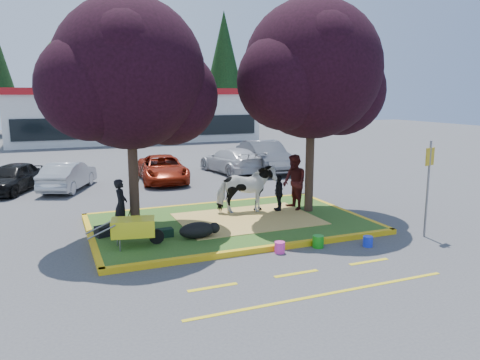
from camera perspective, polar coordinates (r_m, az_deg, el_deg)
name	(u,v)px	position (r m, az deg, el deg)	size (l,w,h in m)	color
ground	(230,226)	(14.47, -1.27, -5.59)	(90.00, 90.00, 0.00)	#424244
median_island	(230,223)	(14.45, -1.27, -5.31)	(8.00, 5.00, 0.15)	#2E561B
curb_near	(266,249)	(12.19, 3.14, -8.37)	(8.30, 0.16, 0.15)	yellow
curb_far	(204,205)	(16.80, -4.44, -3.06)	(8.30, 0.16, 0.15)	yellow
curb_left	(91,239)	(13.59, -17.65, -6.85)	(0.16, 5.30, 0.15)	yellow
curb_right	(341,211)	(16.31, 12.26, -3.70)	(0.16, 5.30, 0.15)	yellow
straw_bedding	(248,219)	(14.65, 0.93, -4.76)	(4.20, 3.00, 0.01)	#EAC460
tree_purple_left	(130,81)	(13.54, -13.23, 11.70)	(5.06, 4.20, 6.51)	black
tree_purple_right	(313,76)	(15.36, 8.88, 12.44)	(5.30, 4.40, 6.82)	black
fire_lane_stripe_a	(213,287)	(10.10, -3.34, -12.92)	(1.10, 0.12, 0.01)	yellow
fire_lane_stripe_b	(296,274)	(10.86, 6.88, -11.26)	(1.10, 0.12, 0.01)	yellow
fire_lane_stripe_c	(369,262)	(11.91, 15.44, -9.57)	(1.10, 0.12, 0.01)	yellow
fire_lane_long	(325,294)	(9.92, 10.35, -13.55)	(6.00, 0.10, 0.01)	yellow
retail_building	(134,114)	(41.59, -12.75, 7.87)	(20.40, 8.40, 4.40)	silver
treeline	(108,56)	(51.10, -15.78, 14.35)	(46.58, 7.80, 14.63)	black
cow	(246,189)	(15.20, 0.72, -1.12)	(0.86, 1.89, 1.59)	white
calf	(197,230)	(12.78, -5.25, -6.12)	(1.00, 0.56, 0.43)	black
handler	(121,205)	(13.79, -14.31, -2.92)	(0.54, 0.35, 1.48)	black
visitor_a	(294,182)	(15.76, 6.64, -0.27)	(0.91, 0.71, 1.86)	#421413
visitor_b	(279,193)	(15.60, 4.73, -1.58)	(0.71, 0.29, 1.21)	black
wheelbarrow	(134,227)	(12.26, -12.83, -5.67)	(1.95, 0.85, 0.73)	black
gear_bag_dark	(106,231)	(13.46, -16.02, -5.94)	(0.57, 0.31, 0.29)	black
gear_bag_green	(165,233)	(13.02, -9.13, -6.36)	(0.43, 0.27, 0.23)	black
sign_post	(428,178)	(14.03, 21.99, 0.27)	(0.38, 0.13, 2.74)	slate
bucket_green	(318,241)	(12.63, 9.50, -7.40)	(0.30, 0.30, 0.32)	#179617
bucket_pink	(280,247)	(12.10, 4.86, -8.19)	(0.27, 0.27, 0.29)	#F837AE
bucket_blue	(368,241)	(13.00, 15.32, -7.23)	(0.26, 0.26, 0.28)	#1C36E3
car_black	(12,178)	(21.34, -26.01, 0.26)	(1.43, 3.55, 1.21)	black
car_silver	(68,176)	(20.96, -20.23, 0.50)	(1.27, 3.63, 1.20)	#A2A5AA
car_red	(163,169)	(21.80, -9.41, 1.38)	(1.98, 4.30, 1.20)	maroon
car_white	(231,160)	(23.92, -1.10, 2.43)	(1.79, 4.40, 1.28)	silver
car_grey	(265,156)	(24.37, 3.01, 2.91)	(1.66, 4.75, 1.57)	#57595E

